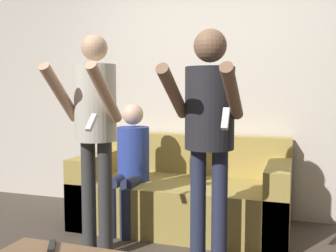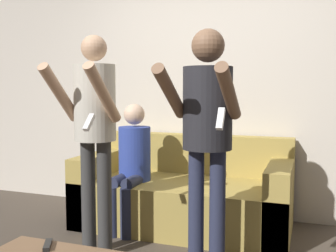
% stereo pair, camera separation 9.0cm
% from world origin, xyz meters
% --- Properties ---
extents(wall_back, '(6.40, 0.06, 2.70)m').
position_xyz_m(wall_back, '(0.00, 1.66, 1.35)').
color(wall_back, beige).
rests_on(wall_back, ground_plane).
extents(couch, '(1.94, 0.93, 0.83)m').
position_xyz_m(couch, '(-0.15, 1.16, 0.29)').
color(couch, '#AD9347').
rests_on(couch, ground_plane).
extents(person_standing_left, '(0.43, 0.59, 1.68)m').
position_xyz_m(person_standing_left, '(-0.59, 0.28, 1.04)').
color(person_standing_left, '#383838').
rests_on(person_standing_left, ground_plane).
extents(person_standing_right, '(0.46, 0.66, 1.68)m').
position_xyz_m(person_standing_right, '(0.28, 0.28, 1.06)').
color(person_standing_right, '#282D47').
rests_on(person_standing_right, ground_plane).
extents(person_seated, '(0.30, 0.52, 1.15)m').
position_xyz_m(person_seated, '(-0.59, 0.93, 0.63)').
color(person_seated, '#282D47').
rests_on(person_seated, ground_plane).
extents(remote_far, '(0.11, 0.15, 0.02)m').
position_xyz_m(remote_far, '(-0.44, -0.51, 0.40)').
color(remote_far, black).
rests_on(remote_far, coffee_table).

